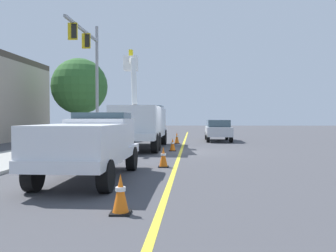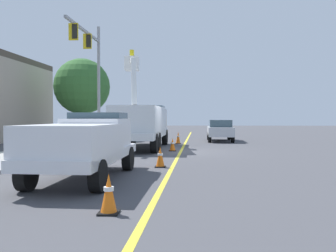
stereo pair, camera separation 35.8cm
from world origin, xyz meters
name	(u,v)px [view 1 (the left image)]	position (x,y,z in m)	size (l,w,h in m)	color
ground	(181,151)	(0.00, 0.00, 0.00)	(120.00, 120.00, 0.00)	#47474C
sidewalk_far_side	(51,149)	(0.38, 7.42, 0.06)	(60.00, 3.60, 0.12)	#9E9E99
lane_centre_stripe	(181,151)	(0.00, 0.00, 0.00)	(50.00, 0.16, 0.01)	yellow
utility_bucket_truck	(142,122)	(2.04, 2.39, 1.60)	(8.32, 2.93, 6.35)	silver
service_pickup_truck	(90,143)	(-8.73, 2.92, 1.12)	(5.70, 2.42, 2.06)	white
passing_minivan	(218,129)	(8.49, -3.10, 0.97)	(4.89, 2.15, 1.69)	silver
traffic_cone_leading	(121,194)	(-12.48, 1.40, 0.39)	(0.40, 0.40, 0.79)	black
traffic_cone_mid_front	(163,157)	(-6.12, 0.77, 0.39)	(0.40, 0.40, 0.78)	black
traffic_cone_mid_rear	(173,145)	(0.21, 0.47, 0.36)	(0.40, 0.40, 0.72)	black
traffic_cone_trailing	(177,138)	(5.62, 0.20, 0.42)	(0.40, 0.40, 0.86)	black
traffic_signal_mast	(90,62)	(4.58, 6.19, 5.74)	(6.55, 0.70, 8.61)	gray
street_tree_right	(80,86)	(10.21, 8.49, 4.54)	(4.75, 4.75, 6.92)	brown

